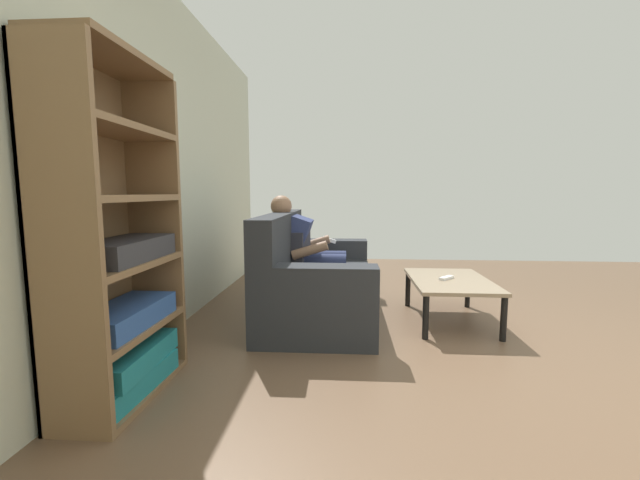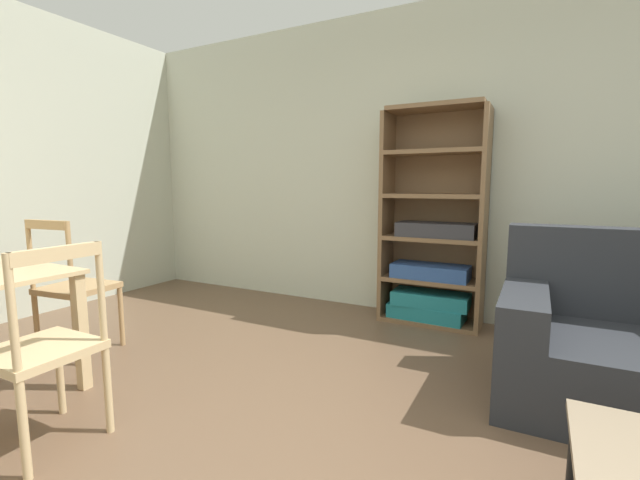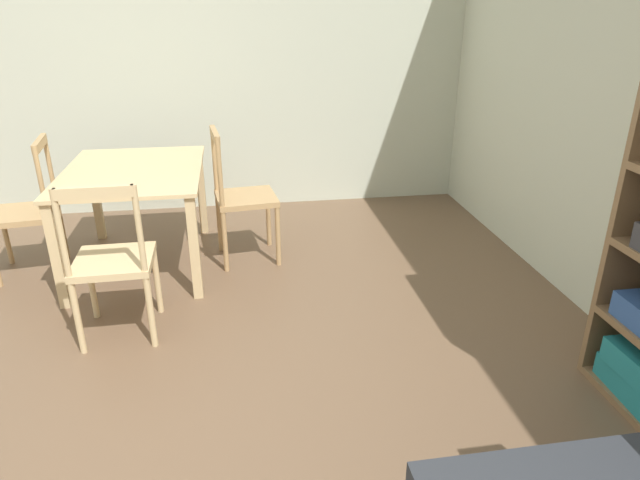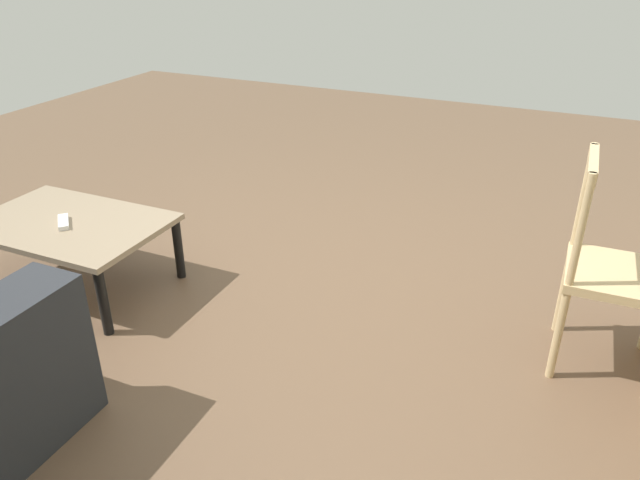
% 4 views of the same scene
% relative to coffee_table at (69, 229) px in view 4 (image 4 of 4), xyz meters
% --- Properties ---
extents(ground_plane, '(9.13, 9.13, 0.00)m').
position_rel_coffee_table_xyz_m(ground_plane, '(-1.25, -0.30, -0.34)').
color(ground_plane, brown).
extents(coffee_table, '(1.00, 0.67, 0.38)m').
position_rel_coffee_table_xyz_m(coffee_table, '(0.00, 0.00, 0.00)').
color(coffee_table, gray).
rests_on(coffee_table, ground_plane).
extents(tv_remote, '(0.16, 0.15, 0.02)m').
position_rel_coffee_table_xyz_m(tv_remote, '(-0.01, 0.03, 0.06)').
color(tv_remote, white).
rests_on(tv_remote, coffee_table).
extents(dining_chair_facing_couch, '(0.43, 0.43, 0.94)m').
position_rel_coffee_table_xyz_m(dining_chair_facing_couch, '(-2.60, -0.44, 0.12)').
color(dining_chair_facing_couch, '#D1B27F').
rests_on(dining_chair_facing_couch, ground_plane).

